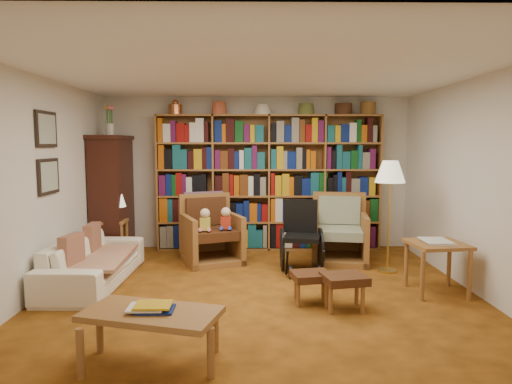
{
  "coord_description": "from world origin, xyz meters",
  "views": [
    {
      "loc": [
        -0.11,
        -5.08,
        1.73
      ],
      "look_at": [
        -0.03,
        0.6,
        1.13
      ],
      "focal_mm": 32.0,
      "sensor_mm": 36.0,
      "label": 1
    }
  ],
  "objects_px": {
    "footstool_a": "(311,278)",
    "sofa": "(94,261)",
    "side_table_lamp": "(115,232)",
    "floor_lamp": "(390,176)",
    "armchair_sage": "(338,235)",
    "armchair_leather": "(212,234)",
    "footstool_b": "(344,281)",
    "wheelchair": "(301,239)",
    "side_table_papers": "(437,250)",
    "coffee_table": "(151,317)"
  },
  "relations": [
    {
      "from": "footstool_a",
      "to": "sofa",
      "type": "bearing_deg",
      "value": 163.72
    },
    {
      "from": "side_table_lamp",
      "to": "floor_lamp",
      "type": "bearing_deg",
      "value": -11.32
    },
    {
      "from": "armchair_sage",
      "to": "footstool_a",
      "type": "xyz_separation_m",
      "value": [
        -0.65,
        -1.87,
        -0.1
      ]
    },
    {
      "from": "sofa",
      "to": "floor_lamp",
      "type": "bearing_deg",
      "value": -81.74
    },
    {
      "from": "armchair_sage",
      "to": "footstool_a",
      "type": "bearing_deg",
      "value": -109.33
    },
    {
      "from": "armchair_sage",
      "to": "floor_lamp",
      "type": "height_order",
      "value": "floor_lamp"
    },
    {
      "from": "armchair_leather",
      "to": "footstool_a",
      "type": "relative_size",
      "value": 2.36
    },
    {
      "from": "footstool_b",
      "to": "sofa",
      "type": "bearing_deg",
      "value": 162.08
    },
    {
      "from": "wheelchair",
      "to": "side_table_papers",
      "type": "relative_size",
      "value": 1.46
    },
    {
      "from": "armchair_leather",
      "to": "footstool_b",
      "type": "relative_size",
      "value": 2.15
    },
    {
      "from": "armchair_leather",
      "to": "footstool_b",
      "type": "xyz_separation_m",
      "value": [
        1.54,
        -2.05,
        -0.1
      ]
    },
    {
      "from": "sofa",
      "to": "footstool_b",
      "type": "bearing_deg",
      "value": -106.53
    },
    {
      "from": "side_table_lamp",
      "to": "floor_lamp",
      "type": "relative_size",
      "value": 0.39
    },
    {
      "from": "floor_lamp",
      "to": "footstool_b",
      "type": "height_order",
      "value": "floor_lamp"
    },
    {
      "from": "footstool_b",
      "to": "side_table_lamp",
      "type": "bearing_deg",
      "value": 144.13
    },
    {
      "from": "side_table_lamp",
      "to": "floor_lamp",
      "type": "height_order",
      "value": "floor_lamp"
    },
    {
      "from": "side_table_lamp",
      "to": "footstool_a",
      "type": "bearing_deg",
      "value": -36.52
    },
    {
      "from": "side_table_lamp",
      "to": "armchair_leather",
      "type": "height_order",
      "value": "armchair_leather"
    },
    {
      "from": "footstool_b",
      "to": "coffee_table",
      "type": "relative_size",
      "value": 0.44
    },
    {
      "from": "armchair_sage",
      "to": "wheelchair",
      "type": "distance_m",
      "value": 0.82
    },
    {
      "from": "coffee_table",
      "to": "footstool_a",
      "type": "bearing_deg",
      "value": 43.56
    },
    {
      "from": "sofa",
      "to": "floor_lamp",
      "type": "distance_m",
      "value": 3.97
    },
    {
      "from": "sofa",
      "to": "side_table_lamp",
      "type": "relative_size",
      "value": 3.29
    },
    {
      "from": "armchair_leather",
      "to": "coffee_table",
      "type": "distance_m",
      "value": 3.23
    },
    {
      "from": "armchair_sage",
      "to": "side_table_papers",
      "type": "distance_m",
      "value": 1.76
    },
    {
      "from": "footstool_a",
      "to": "footstool_b",
      "type": "relative_size",
      "value": 0.91
    },
    {
      "from": "side_table_lamp",
      "to": "wheelchair",
      "type": "xyz_separation_m",
      "value": [
        2.75,
        -0.68,
        0.03
      ]
    },
    {
      "from": "side_table_lamp",
      "to": "footstool_a",
      "type": "height_order",
      "value": "side_table_lamp"
    },
    {
      "from": "armchair_leather",
      "to": "side_table_papers",
      "type": "xyz_separation_m",
      "value": [
        2.72,
        -1.54,
        0.11
      ]
    },
    {
      "from": "armchair_leather",
      "to": "wheelchair",
      "type": "bearing_deg",
      "value": -23.07
    },
    {
      "from": "wheelchair",
      "to": "footstool_b",
      "type": "xyz_separation_m",
      "value": [
        0.28,
        -1.51,
        -0.14
      ]
    },
    {
      "from": "footstool_a",
      "to": "coffee_table",
      "type": "height_order",
      "value": "coffee_table"
    },
    {
      "from": "armchair_sage",
      "to": "floor_lamp",
      "type": "relative_size",
      "value": 0.66
    },
    {
      "from": "armchair_leather",
      "to": "side_table_papers",
      "type": "height_order",
      "value": "armchair_leather"
    },
    {
      "from": "sofa",
      "to": "armchair_sage",
      "type": "bearing_deg",
      "value": -69.86
    },
    {
      "from": "wheelchair",
      "to": "floor_lamp",
      "type": "xyz_separation_m",
      "value": [
        1.16,
        -0.1,
        0.86
      ]
    },
    {
      "from": "floor_lamp",
      "to": "side_table_papers",
      "type": "distance_m",
      "value": 1.23
    },
    {
      "from": "side_table_papers",
      "to": "armchair_sage",
      "type": "bearing_deg",
      "value": 118.76
    },
    {
      "from": "side_table_papers",
      "to": "armchair_leather",
      "type": "bearing_deg",
      "value": 150.52
    },
    {
      "from": "sofa",
      "to": "coffee_table",
      "type": "relative_size",
      "value": 1.68
    },
    {
      "from": "wheelchair",
      "to": "coffee_table",
      "type": "height_order",
      "value": "wheelchair"
    },
    {
      "from": "sofa",
      "to": "armchair_leather",
      "type": "relative_size",
      "value": 1.79
    },
    {
      "from": "wheelchair",
      "to": "coffee_table",
      "type": "distance_m",
      "value": 3.07
    },
    {
      "from": "armchair_sage",
      "to": "side_table_papers",
      "type": "relative_size",
      "value": 1.51
    },
    {
      "from": "wheelchair",
      "to": "sofa",
      "type": "bearing_deg",
      "value": -167.97
    },
    {
      "from": "side_table_lamp",
      "to": "wheelchair",
      "type": "relative_size",
      "value": 0.61
    },
    {
      "from": "wheelchair",
      "to": "floor_lamp",
      "type": "bearing_deg",
      "value": -5.16
    },
    {
      "from": "side_table_lamp",
      "to": "footstool_b",
      "type": "distance_m",
      "value": 3.73
    },
    {
      "from": "footstool_b",
      "to": "footstool_a",
      "type": "bearing_deg",
      "value": 150.03
    },
    {
      "from": "side_table_papers",
      "to": "footstool_a",
      "type": "bearing_deg",
      "value": -167.84
    }
  ]
}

